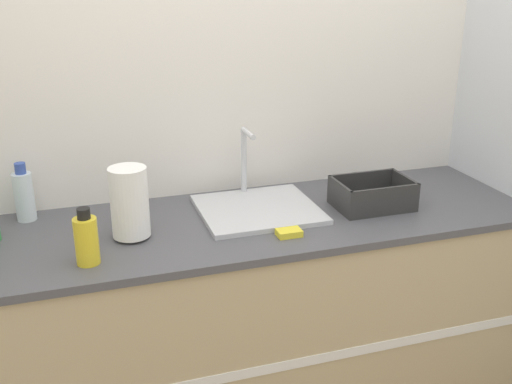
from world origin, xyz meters
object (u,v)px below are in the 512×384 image
Objects in this scene: dish_rack at (372,197)px; bottle_yellow at (86,239)px; sink at (257,206)px; paper_towel_roll at (130,203)px; bottle_clear at (24,195)px.

bottle_yellow reaches higher than dish_rack.
bottle_yellow is (-0.67, -0.26, 0.07)m from sink.
paper_towel_roll is 0.98m from dish_rack.
paper_towel_roll reaches higher than dish_rack.
bottle_clear is (-0.88, 0.19, 0.08)m from sink.
sink is 0.73m from bottle_yellow.
sink is 0.54m from paper_towel_roll.
sink is at bearing 21.31° from bottle_yellow.
bottle_yellow is at bearing -65.45° from bottle_clear.
paper_towel_roll is 0.87× the size of dish_rack.
paper_towel_roll is at bearing -179.87° from dish_rack.
sink reaches higher than dish_rack.
bottle_yellow is (-0.16, -0.16, -0.05)m from paper_towel_roll.
paper_towel_roll is 1.15× the size of bottle_clear.
paper_towel_roll is at bearing 44.56° from bottle_yellow.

